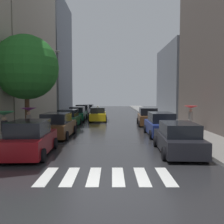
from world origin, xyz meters
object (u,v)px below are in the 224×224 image
(parked_car_left_third, at_px, (68,119))
(lamp_post_left, at_px, (57,81))
(parked_car_right_nearest, at_px, (177,139))
(parked_car_right_second, at_px, (159,125))
(parked_car_left_sixth, at_px, (87,109))
(pedestrian_by_kerb, at_px, (27,114))
(pedestrian_foreground, at_px, (189,112))
(street_tree_left, at_px, (25,67))
(parked_car_left_fourth, at_px, (76,114))
(pedestrian_far_side, at_px, (3,120))
(taxi_midroad, at_px, (97,115))
(parked_car_right_third, at_px, (147,117))
(parked_car_left_nearest, at_px, (29,139))
(parked_car_left_second, at_px, (56,126))
(parked_car_left_fifth, at_px, (81,111))

(parked_car_left_third, relative_size, lamp_post_left, 0.57)
(parked_car_left_third, height_order, parked_car_right_nearest, parked_car_left_third)
(parked_car_left_third, distance_m, parked_car_right_second, 9.52)
(parked_car_left_sixth, distance_m, lamp_post_left, 14.51)
(lamp_post_left, bearing_deg, parked_car_left_sixth, 82.51)
(parked_car_right_nearest, relative_size, pedestrian_by_kerb, 2.42)
(parked_car_right_nearest, height_order, pedestrian_foreground, pedestrian_foreground)
(parked_car_right_nearest, bearing_deg, lamp_post_left, 36.67)
(parked_car_right_nearest, bearing_deg, street_tree_left, 59.39)
(parked_car_left_fourth, height_order, pedestrian_by_kerb, pedestrian_by_kerb)
(lamp_post_left, bearing_deg, pedestrian_far_side, -91.45)
(parked_car_right_second, height_order, taxi_midroad, taxi_midroad)
(parked_car_left_fourth, bearing_deg, pedestrian_by_kerb, 170.03)
(parked_car_left_third, xyz_separation_m, pedestrian_by_kerb, (-1.92, -5.75, 0.88))
(parked_car_left_sixth, xyz_separation_m, street_tree_left, (-2.78, -20.86, 4.49))
(parked_car_right_third, bearing_deg, parked_car_right_second, -176.99)
(parked_car_right_third, xyz_separation_m, lamp_post_left, (-9.41, 1.61, 3.68))
(parked_car_right_second, distance_m, parked_car_right_third, 6.45)
(parked_car_left_fourth, height_order, parked_car_left_sixth, parked_car_left_fourth)
(parked_car_left_third, xyz_separation_m, pedestrian_far_side, (-1.89, -9.95, 0.89))
(parked_car_left_sixth, height_order, lamp_post_left, lamp_post_left)
(parked_car_left_nearest, xyz_separation_m, parked_car_right_nearest, (7.65, 0.44, -0.06))
(parked_car_right_nearest, relative_size, taxi_midroad, 1.05)
(lamp_post_left, bearing_deg, parked_car_left_second, -78.33)
(parked_car_right_nearest, relative_size, pedestrian_far_side, 2.41)
(parked_car_left_fifth, bearing_deg, parked_car_left_nearest, -179.36)
(parked_car_right_second, height_order, pedestrian_foreground, pedestrian_foreground)
(parked_car_left_second, relative_size, taxi_midroad, 1.01)
(parked_car_left_sixth, xyz_separation_m, pedestrian_far_side, (-2.14, -26.51, 0.94))
(parked_car_left_fourth, bearing_deg, parked_car_right_nearest, -156.10)
(parked_car_left_third, distance_m, parked_car_left_fifth, 11.29)
(parked_car_left_nearest, bearing_deg, taxi_midroad, -10.44)
(lamp_post_left, bearing_deg, parked_car_left_fourth, 63.87)
(parked_car_left_fourth, distance_m, parked_car_left_sixth, 10.65)
(parked_car_left_nearest, height_order, parked_car_left_second, parked_car_left_nearest)
(taxi_midroad, bearing_deg, parked_car_right_nearest, -164.50)
(parked_car_left_second, relative_size, parked_car_left_third, 1.05)
(parked_car_left_fifth, relative_size, taxi_midroad, 0.90)
(parked_car_left_fifth, relative_size, parked_car_right_second, 0.90)
(parked_car_right_third, xyz_separation_m, street_tree_left, (-10.36, -5.36, 4.39))
(parked_car_left_fourth, bearing_deg, parked_car_left_nearest, 179.51)
(parked_car_left_second, relative_size, parked_car_right_second, 1.01)
(taxi_midroad, bearing_deg, parked_car_left_fifth, 20.64)
(taxi_midroad, xyz_separation_m, lamp_post_left, (-4.09, -2.65, 3.75))
(parked_car_right_second, relative_size, pedestrian_by_kerb, 2.30)
(parked_car_left_sixth, bearing_deg, parked_car_left_third, 179.84)
(street_tree_left, bearing_deg, pedestrian_by_kerb, -67.47)
(taxi_midroad, bearing_deg, parked_car_left_fourth, 74.51)
(parked_car_left_nearest, bearing_deg, parked_car_left_sixth, -2.44)
(parked_car_left_third, bearing_deg, pedestrian_foreground, -106.01)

